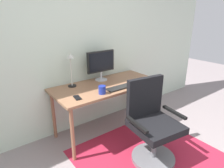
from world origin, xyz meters
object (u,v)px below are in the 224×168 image
computer_mouse (136,81)px  office_chair (152,127)px  coffee_cup (102,90)px  desk (107,89)px  desk_lamp (71,64)px  monitor (101,63)px  cell_phone (77,98)px  keyboard (121,87)px

computer_mouse → office_chair: 0.77m
coffee_cup → office_chair: (0.31, -0.56, -0.36)m
desk → desk_lamp: (-0.42, 0.22, 0.38)m
monitor → computer_mouse: bearing=-48.7°
computer_mouse → coffee_cup: bearing=-175.2°
cell_phone → desk_lamp: desk_lamp is taller
monitor → cell_phone: 0.75m
desk → office_chair: size_ratio=1.55×
monitor → office_chair: 1.16m
keyboard → coffee_cup: size_ratio=4.20×
desk → coffee_cup: coffee_cup is taller
keyboard → cell_phone: bearing=175.4°
cell_phone → desk_lamp: bearing=80.6°
computer_mouse → cell_phone: computer_mouse is taller
desk → cell_phone: size_ratio=10.82×
monitor → keyboard: size_ratio=1.03×
coffee_cup → desk_lamp: bearing=111.5°
computer_mouse → cell_phone: 0.94m
coffee_cup → desk_lamp: 0.56m
desk → monitor: size_ratio=3.41×
desk → monitor: monitor is taller
cell_phone → coffee_cup: bearing=-3.3°
monitor → desk_lamp: 0.47m
desk_lamp → office_chair: (0.49, -1.02, -0.63)m
monitor → office_chair: size_ratio=0.45×
coffee_cup → desk_lamp: size_ratio=0.23×
monitor → cell_phone: bearing=-147.4°
computer_mouse → cell_phone: size_ratio=0.74×
desk → coffee_cup: bearing=-135.7°
keyboard → desk_lamp: size_ratio=0.96×
desk → keyboard: (0.08, -0.22, 0.08)m
coffee_cup → desk: bearing=44.3°
monitor → keyboard: monitor is taller
cell_phone → desk_lamp: size_ratio=0.31×
monitor → coffee_cup: (-0.29, -0.45, -0.21)m
keyboard → coffee_cup: bearing=-177.3°
desk_lamp → office_chair: 1.29m
computer_mouse → coffee_cup: 0.63m
coffee_cup → computer_mouse: bearing=4.8°
desk → computer_mouse: computer_mouse is taller
computer_mouse → office_chair: (-0.32, -0.61, -0.33)m
desk → monitor: (0.04, 0.21, 0.33)m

